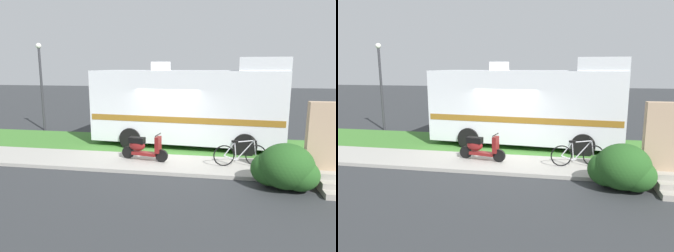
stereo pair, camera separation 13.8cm
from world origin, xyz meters
The scene contains 9 objects.
ground_plane centered at (0.00, 0.00, 0.00)m, with size 80.00×80.00×0.00m, color #2D3033.
sidewalk centered at (0.00, -1.20, 0.06)m, with size 24.00×2.00×0.12m.
grass_strip centered at (0.00, 1.50, 0.04)m, with size 24.00×3.40×0.08m.
motorhome_rv centered at (0.78, 1.70, 1.76)m, with size 7.93×3.03×3.69m.
scooter centered at (-0.59, -1.05, 0.58)m, with size 1.71×0.59×0.97m.
bicycle centered at (2.73, -1.15, 0.51)m, with size 1.74×0.54×0.91m.
pickup_truck_near centered at (-0.93, 5.95, 0.96)m, with size 5.56×2.33×1.78m.
bush_by_porch centered at (3.85, -2.69, 0.60)m, with size 1.79×1.34×1.27m.
street_lamp_post centered at (-7.15, 3.60, 2.72)m, with size 0.28×0.28×4.52m.
Camera 2 is at (2.19, -11.24, 3.36)m, focal length 33.25 mm.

